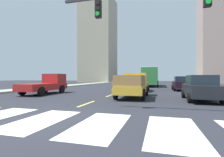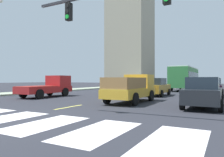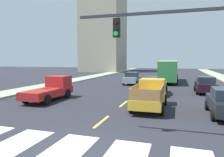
{
  "view_description": "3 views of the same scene",
  "coord_description": "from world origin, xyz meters",
  "px_view_note": "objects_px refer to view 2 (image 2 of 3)",
  "views": [
    {
      "loc": [
        4.14,
        -5.24,
        1.55
      ],
      "look_at": [
        -0.86,
        12.68,
        1.47
      ],
      "focal_mm": 27.01,
      "sensor_mm": 36.0,
      "label": 1
    },
    {
      "loc": [
        7.99,
        -5.6,
        1.61
      ],
      "look_at": [
        -1.27,
        11.58,
        1.67
      ],
      "focal_mm": 34.04,
      "sensor_mm": 36.0,
      "label": 2
    },
    {
      "loc": [
        3.96,
        -6.79,
        3.43
      ],
      "look_at": [
        -2.14,
        12.83,
        1.6
      ],
      "focal_mm": 33.83,
      "sensor_mm": 36.0,
      "label": 3
    }
  ],
  "objects_px": {
    "pickup_stakebed": "(133,89)",
    "city_bus": "(185,77)",
    "pickup_dark": "(49,87)",
    "sedan_near_right": "(212,87)",
    "sedan_mid": "(143,85)",
    "sedan_near_left": "(156,87)",
    "sedan_far": "(203,93)",
    "traffic_signal_gantry": "(205,1)"
  },
  "relations": [
    {
      "from": "sedan_far",
      "to": "sedan_mid",
      "type": "bearing_deg",
      "value": 123.88
    },
    {
      "from": "sedan_near_left",
      "to": "sedan_near_right",
      "type": "bearing_deg",
      "value": 22.79
    },
    {
      "from": "sedan_near_right",
      "to": "pickup_dark",
      "type": "bearing_deg",
      "value": -151.23
    },
    {
      "from": "city_bus",
      "to": "traffic_signal_gantry",
      "type": "height_order",
      "value": "traffic_signal_gantry"
    },
    {
      "from": "sedan_near_left",
      "to": "sedan_mid",
      "type": "bearing_deg",
      "value": 116.74
    },
    {
      "from": "city_bus",
      "to": "sedan_far",
      "type": "distance_m",
      "value": 19.79
    },
    {
      "from": "sedan_far",
      "to": "traffic_signal_gantry",
      "type": "xyz_separation_m",
      "value": [
        0.5,
        -4.93,
        3.44
      ]
    },
    {
      "from": "sedan_mid",
      "to": "sedan_near_right",
      "type": "distance_m",
      "value": 10.38
    },
    {
      "from": "pickup_stakebed",
      "to": "sedan_near_left",
      "type": "distance_m",
      "value": 6.18
    },
    {
      "from": "city_bus",
      "to": "sedan_near_left",
      "type": "distance_m",
      "value": 12.14
    },
    {
      "from": "pickup_stakebed",
      "to": "sedan_near_right",
      "type": "xyz_separation_m",
      "value": [
        4.62,
        8.33,
        -0.08
      ]
    },
    {
      "from": "city_bus",
      "to": "traffic_signal_gantry",
      "type": "xyz_separation_m",
      "value": [
        4.66,
        -24.24,
        2.35
      ]
    },
    {
      "from": "pickup_dark",
      "to": "sedan_near_right",
      "type": "bearing_deg",
      "value": 29.63
    },
    {
      "from": "sedan_near_left",
      "to": "sedan_far",
      "type": "height_order",
      "value": "same"
    },
    {
      "from": "city_bus",
      "to": "pickup_dark",
      "type": "bearing_deg",
      "value": -116.36
    },
    {
      "from": "sedan_near_left",
      "to": "traffic_signal_gantry",
      "type": "bearing_deg",
      "value": -67.6
    },
    {
      "from": "city_bus",
      "to": "sedan_far",
      "type": "xyz_separation_m",
      "value": [
        4.16,
        -19.32,
        -1.09
      ]
    },
    {
      "from": "city_bus",
      "to": "sedan_near_left",
      "type": "xyz_separation_m",
      "value": [
        -0.7,
        -12.07,
        -1.09
      ]
    },
    {
      "from": "sedan_far",
      "to": "traffic_signal_gantry",
      "type": "distance_m",
      "value": 6.03
    },
    {
      "from": "sedan_far",
      "to": "sedan_mid",
      "type": "distance_m",
      "value": 17.3
    },
    {
      "from": "sedan_near_right",
      "to": "sedan_mid",
      "type": "bearing_deg",
      "value": 146.4
    },
    {
      "from": "pickup_stakebed",
      "to": "pickup_dark",
      "type": "bearing_deg",
      "value": 176.43
    },
    {
      "from": "pickup_stakebed",
      "to": "sedan_far",
      "type": "xyz_separation_m",
      "value": [
        4.7,
        -1.06,
        -0.08
      ]
    },
    {
      "from": "pickup_dark",
      "to": "sedan_far",
      "type": "bearing_deg",
      "value": -7.84
    },
    {
      "from": "sedan_mid",
      "to": "traffic_signal_gantry",
      "type": "height_order",
      "value": "traffic_signal_gantry"
    },
    {
      "from": "pickup_dark",
      "to": "traffic_signal_gantry",
      "type": "relative_size",
      "value": 0.44
    },
    {
      "from": "sedan_far",
      "to": "sedan_near_right",
      "type": "bearing_deg",
      "value": 93.38
    },
    {
      "from": "traffic_signal_gantry",
      "to": "sedan_near_left",
      "type": "bearing_deg",
      "value": 113.79
    },
    {
      "from": "pickup_stakebed",
      "to": "sedan_near_left",
      "type": "xyz_separation_m",
      "value": [
        -0.16,
        6.18,
        -0.08
      ]
    },
    {
      "from": "pickup_dark",
      "to": "city_bus",
      "type": "height_order",
      "value": "city_bus"
    },
    {
      "from": "sedan_far",
      "to": "traffic_signal_gantry",
      "type": "bearing_deg",
      "value": -81.38
    },
    {
      "from": "sedan_far",
      "to": "sedan_mid",
      "type": "height_order",
      "value": "same"
    },
    {
      "from": "pickup_dark",
      "to": "sedan_mid",
      "type": "bearing_deg",
      "value": 70.84
    },
    {
      "from": "sedan_mid",
      "to": "pickup_dark",
      "type": "bearing_deg",
      "value": -107.67
    },
    {
      "from": "pickup_stakebed",
      "to": "sedan_near_left",
      "type": "height_order",
      "value": "pickup_stakebed"
    },
    {
      "from": "sedan_near_left",
      "to": "pickup_dark",
      "type": "bearing_deg",
      "value": -147.28
    },
    {
      "from": "city_bus",
      "to": "sedan_mid",
      "type": "bearing_deg",
      "value": -135.94
    },
    {
      "from": "sedan_far",
      "to": "traffic_signal_gantry",
      "type": "relative_size",
      "value": 0.37
    },
    {
      "from": "pickup_stakebed",
      "to": "sedan_near_right",
      "type": "relative_size",
      "value": 1.18
    },
    {
      "from": "pickup_stakebed",
      "to": "sedan_far",
      "type": "bearing_deg",
      "value": -12.85
    },
    {
      "from": "pickup_stakebed",
      "to": "city_bus",
      "type": "distance_m",
      "value": 18.29
    },
    {
      "from": "pickup_dark",
      "to": "sedan_mid",
      "type": "relative_size",
      "value": 1.18
    }
  ]
}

